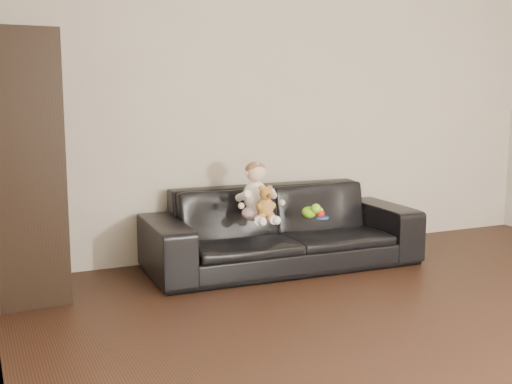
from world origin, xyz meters
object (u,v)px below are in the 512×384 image
cabinet (24,167)px  toy_rattle (320,214)px  teddy_bear (266,202)px  toy_blue_disc (322,218)px  toy_green (309,212)px  sofa (282,228)px  baby (257,195)px

cabinet → toy_rattle: cabinet is taller
teddy_bear → toy_blue_disc: size_ratio=2.35×
teddy_bear → toy_green: bearing=15.1°
sofa → toy_green: 0.27m
baby → toy_blue_disc: 0.55m
cabinet → toy_blue_disc: (2.13, -0.25, -0.47)m
sofa → toy_rattle: size_ratio=30.19×
toy_green → toy_blue_disc: size_ratio=1.30×
toy_rattle → sofa: bearing=134.5°
sofa → teddy_bear: teddy_bear is taller
toy_green → toy_blue_disc: (0.09, -0.05, -0.04)m
toy_rattle → toy_blue_disc: size_ratio=0.70×
cabinet → toy_green: bearing=-8.2°
sofa → toy_rattle: 0.34m
teddy_bear → toy_blue_disc: (0.49, 0.02, -0.16)m
toy_rattle → cabinet: bearing=173.5°
baby → toy_green: (0.41, -0.06, -0.15)m
sofa → toy_blue_disc: 0.34m
cabinet → teddy_bear: size_ratio=7.47×
toy_rattle → baby: bearing=167.9°
baby → teddy_bear: bearing=-73.5°
baby → toy_green: baby is taller
baby → cabinet: bearing=-172.4°
toy_rattle → toy_green: bearing=151.2°
cabinet → toy_blue_disc: bearing=-9.4°
teddy_bear → toy_green: size_ratio=1.81×
baby → toy_blue_disc: baby is taller
baby → teddy_bear: size_ratio=1.89×
baby → teddy_bear: 0.14m
sofa → toy_green: (0.14, -0.18, 0.14)m
sofa → baby: bearing=-155.7°
teddy_bear → sofa: bearing=48.4°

